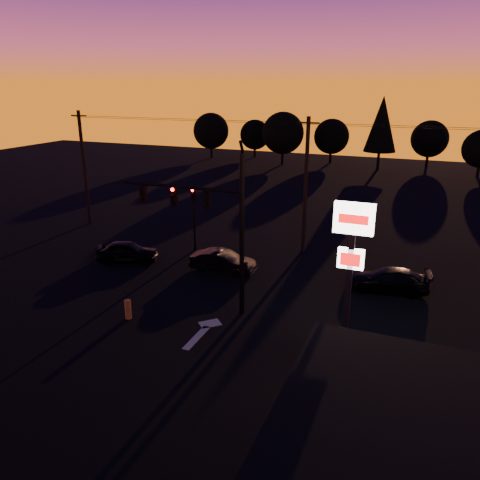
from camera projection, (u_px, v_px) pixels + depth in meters
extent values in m
plane|color=black|center=(176.00, 346.00, 20.53)|extent=(120.00, 120.00, 0.00)
cube|color=beige|center=(197.00, 337.00, 21.23)|extent=(0.35, 2.20, 0.01)
cube|color=beige|center=(210.00, 324.00, 22.46)|extent=(1.20, 1.20, 0.01)
cylinder|color=black|center=(242.00, 238.00, 22.24)|extent=(0.24, 0.24, 8.00)
cylinder|color=black|center=(242.00, 148.00, 20.89)|extent=(0.14, 0.52, 0.76)
cylinder|color=black|center=(180.00, 187.00, 22.69)|extent=(6.50, 0.16, 0.16)
cube|color=black|center=(207.00, 199.00, 22.33)|extent=(0.32, 0.22, 0.95)
sphere|color=black|center=(206.00, 193.00, 22.11)|extent=(0.18, 0.18, 0.18)
sphere|color=black|center=(206.00, 199.00, 22.20)|extent=(0.18, 0.18, 0.18)
sphere|color=black|center=(206.00, 205.00, 22.30)|extent=(0.18, 0.18, 0.18)
cube|color=black|center=(174.00, 196.00, 22.97)|extent=(0.32, 0.22, 0.95)
sphere|color=#FF0705|center=(172.00, 190.00, 22.75)|extent=(0.18, 0.18, 0.18)
sphere|color=black|center=(173.00, 196.00, 22.84)|extent=(0.18, 0.18, 0.18)
sphere|color=black|center=(173.00, 202.00, 22.94)|extent=(0.18, 0.18, 0.18)
cube|color=black|center=(143.00, 193.00, 23.62)|extent=(0.32, 0.22, 0.95)
sphere|color=black|center=(141.00, 187.00, 23.39)|extent=(0.18, 0.18, 0.18)
sphere|color=black|center=(141.00, 193.00, 23.49)|extent=(0.18, 0.18, 0.18)
sphere|color=black|center=(142.00, 198.00, 23.58)|extent=(0.18, 0.18, 0.18)
cube|color=black|center=(245.00, 265.00, 22.62)|extent=(0.22, 0.18, 0.28)
cylinder|color=black|center=(194.00, 225.00, 31.84)|extent=(0.14, 0.14, 3.60)
cube|color=black|center=(193.00, 195.00, 31.17)|extent=(0.30, 0.20, 0.90)
sphere|color=#FF0705|center=(192.00, 190.00, 30.96)|extent=(0.18, 0.18, 0.18)
sphere|color=black|center=(192.00, 195.00, 31.05)|extent=(0.18, 0.18, 0.18)
sphere|color=black|center=(193.00, 199.00, 31.14)|extent=(0.18, 0.18, 0.18)
cube|color=black|center=(348.00, 292.00, 18.34)|extent=(0.22, 0.22, 6.40)
cube|color=white|center=(354.00, 218.00, 17.38)|extent=(1.50, 0.25, 1.20)
cube|color=red|center=(353.00, 219.00, 17.26)|extent=(1.10, 0.02, 0.35)
cube|color=white|center=(351.00, 259.00, 17.89)|extent=(1.00, 0.22, 0.80)
cube|color=red|center=(350.00, 260.00, 17.78)|extent=(0.75, 0.02, 0.50)
cylinder|color=black|center=(84.00, 169.00, 37.09)|extent=(0.26, 0.26, 9.00)
cube|color=black|center=(79.00, 116.00, 35.78)|extent=(1.40, 0.10, 0.10)
cylinder|color=black|center=(306.00, 187.00, 30.68)|extent=(0.26, 0.26, 9.00)
cube|color=black|center=(308.00, 123.00, 29.37)|extent=(1.40, 0.10, 0.10)
cylinder|color=black|center=(178.00, 120.00, 32.07)|extent=(18.00, 0.02, 0.02)
cylinder|color=black|center=(182.00, 119.00, 32.58)|extent=(18.00, 0.02, 0.02)
cylinder|color=black|center=(186.00, 119.00, 33.12)|extent=(18.00, 0.02, 0.02)
cylinder|color=black|center=(466.00, 130.00, 25.65)|extent=(18.00, 0.02, 0.02)
cylinder|color=black|center=(466.00, 128.00, 26.17)|extent=(18.00, 0.02, 0.02)
cylinder|color=black|center=(465.00, 128.00, 26.71)|extent=(18.00, 0.02, 0.02)
cube|color=black|center=(383.00, 424.00, 13.82)|extent=(2.20, 0.05, 1.60)
cylinder|color=orange|center=(128.00, 309.00, 22.83)|extent=(0.32, 0.32, 0.97)
cylinder|color=black|center=(211.00, 152.00, 72.02)|extent=(0.36, 0.36, 1.62)
sphere|color=black|center=(211.00, 131.00, 70.98)|extent=(5.36, 5.36, 5.36)
cylinder|color=black|center=(255.00, 153.00, 72.56)|extent=(0.36, 0.36, 1.38)
sphere|color=black|center=(255.00, 135.00, 71.68)|extent=(4.54, 4.54, 4.54)
cylinder|color=black|center=(282.00, 158.00, 65.97)|extent=(0.36, 0.36, 1.75)
sphere|color=black|center=(283.00, 133.00, 64.85)|extent=(5.77, 5.78, 5.78)
cylinder|color=black|center=(330.00, 158.00, 67.39)|extent=(0.36, 0.36, 1.50)
sphere|color=black|center=(332.00, 136.00, 66.43)|extent=(4.95, 4.95, 4.95)
cylinder|color=black|center=(378.00, 160.00, 62.12)|extent=(0.36, 0.36, 2.38)
cone|color=black|center=(382.00, 124.00, 60.60)|extent=(4.18, 4.18, 7.12)
cylinder|color=black|center=(427.00, 161.00, 64.51)|extent=(0.36, 0.36, 1.50)
sphere|color=black|center=(430.00, 139.00, 63.55)|extent=(4.95, 4.95, 4.95)
cylinder|color=black|center=(478.00, 172.00, 57.13)|extent=(0.36, 0.36, 1.38)
imported|color=black|center=(127.00, 251.00, 30.13)|extent=(4.22, 2.79, 1.33)
imported|color=black|center=(223.00, 261.00, 28.47)|extent=(4.03, 1.50, 1.31)
imported|color=black|center=(388.00, 280.00, 25.85)|extent=(4.63, 2.37, 1.29)
imported|color=black|center=(405.00, 440.00, 14.18)|extent=(2.81, 5.23, 1.40)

